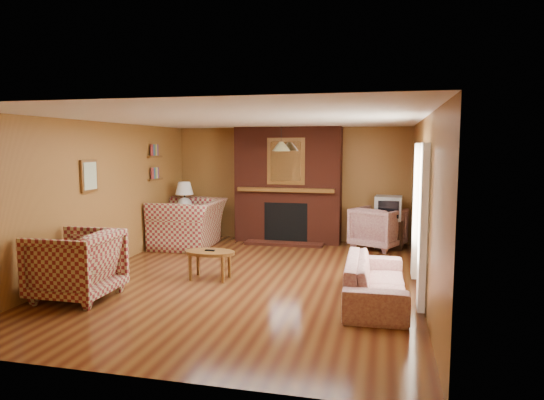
% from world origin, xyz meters
% --- Properties ---
extents(floor, '(6.50, 6.50, 0.00)m').
position_xyz_m(floor, '(0.00, 0.00, 0.00)').
color(floor, '#49200F').
rests_on(floor, ground).
extents(ceiling, '(6.50, 6.50, 0.00)m').
position_xyz_m(ceiling, '(0.00, 0.00, 2.40)').
color(ceiling, white).
rests_on(ceiling, wall_back).
extents(wall_back, '(6.50, 0.00, 6.50)m').
position_xyz_m(wall_back, '(0.00, 3.25, 1.20)').
color(wall_back, '#99652F').
rests_on(wall_back, floor).
extents(wall_front, '(6.50, 0.00, 6.50)m').
position_xyz_m(wall_front, '(0.00, -3.25, 1.20)').
color(wall_front, '#99652F').
rests_on(wall_front, floor).
extents(wall_left, '(0.00, 6.50, 6.50)m').
position_xyz_m(wall_left, '(-2.50, 0.00, 1.20)').
color(wall_left, '#99652F').
rests_on(wall_left, floor).
extents(wall_right, '(0.00, 6.50, 6.50)m').
position_xyz_m(wall_right, '(2.50, 0.00, 1.20)').
color(wall_right, '#99652F').
rests_on(wall_right, floor).
extents(fireplace, '(2.20, 0.82, 2.40)m').
position_xyz_m(fireplace, '(0.00, 2.98, 1.18)').
color(fireplace, '#4C1B10').
rests_on(fireplace, floor).
extents(window_right, '(0.10, 1.85, 2.00)m').
position_xyz_m(window_right, '(2.45, -0.20, 1.13)').
color(window_right, silver).
rests_on(window_right, wall_right).
extents(bookshelf, '(0.09, 0.55, 0.71)m').
position_xyz_m(bookshelf, '(-2.44, 1.90, 1.67)').
color(bookshelf, brown).
rests_on(bookshelf, wall_left).
extents(botanical_print, '(0.05, 0.40, 0.50)m').
position_xyz_m(botanical_print, '(-2.47, -0.30, 1.55)').
color(botanical_print, brown).
rests_on(botanical_print, wall_left).
extents(pendant_light, '(0.36, 0.36, 0.48)m').
position_xyz_m(pendant_light, '(0.00, 2.30, 2.00)').
color(pendant_light, black).
rests_on(pendant_light, ceiling).
extents(plaid_loveseat, '(1.33, 1.51, 0.94)m').
position_xyz_m(plaid_loveseat, '(-1.85, 2.06, 0.47)').
color(plaid_loveseat, maroon).
rests_on(plaid_loveseat, floor).
extents(plaid_armchair, '(1.01, 0.98, 0.91)m').
position_xyz_m(plaid_armchair, '(-1.95, -1.44, 0.46)').
color(plaid_armchair, maroon).
rests_on(plaid_armchair, floor).
extents(floral_sofa, '(0.80, 1.94, 0.56)m').
position_xyz_m(floral_sofa, '(1.90, -0.64, 0.28)').
color(floral_sofa, beige).
rests_on(floral_sofa, floor).
extents(floral_armchair, '(1.18, 1.20, 0.82)m').
position_xyz_m(floral_armchair, '(1.86, 2.73, 0.41)').
color(floral_armchair, beige).
rests_on(floral_armchair, floor).
extents(coffee_table, '(0.77, 0.48, 0.45)m').
position_xyz_m(coffee_table, '(-0.57, -0.12, 0.37)').
color(coffee_table, brown).
rests_on(coffee_table, floor).
extents(side_table, '(0.50, 0.50, 0.65)m').
position_xyz_m(side_table, '(-2.10, 2.45, 0.32)').
color(side_table, brown).
rests_on(side_table, floor).
extents(table_lamp, '(0.37, 0.37, 0.62)m').
position_xyz_m(table_lamp, '(-2.10, 2.45, 0.99)').
color(table_lamp, silver).
rests_on(table_lamp, side_table).
extents(tv_stand, '(0.56, 0.51, 0.57)m').
position_xyz_m(tv_stand, '(2.05, 2.80, 0.28)').
color(tv_stand, black).
rests_on(tv_stand, floor).
extents(crt_tv, '(0.53, 0.53, 0.47)m').
position_xyz_m(crt_tv, '(2.05, 2.79, 0.80)').
color(crt_tv, '#A9ABB0').
rests_on(crt_tv, tv_stand).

